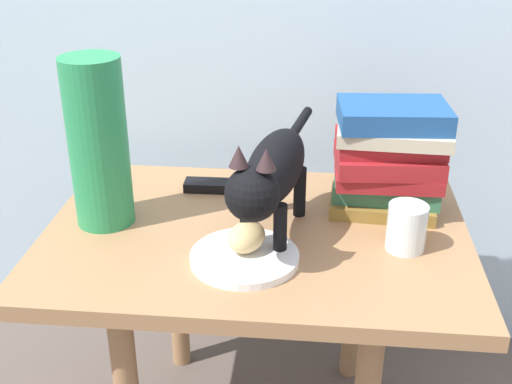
# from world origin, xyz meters

# --- Properties ---
(side_table) EXTENTS (0.79, 0.56, 0.50)m
(side_table) POSITION_xyz_m (0.00, 0.00, 0.43)
(side_table) COLOR #9E724C
(side_table) RESTS_ON ground
(plate) EXTENTS (0.19, 0.19, 0.01)m
(plate) POSITION_xyz_m (-0.01, -0.11, 0.51)
(plate) COLOR white
(plate) RESTS_ON side_table
(bread_roll) EXTENTS (0.09, 0.10, 0.05)m
(bread_roll) POSITION_xyz_m (-0.01, -0.09, 0.54)
(bread_roll) COLOR #E0BC7A
(bread_roll) RESTS_ON plate
(cat) EXTENTS (0.14, 0.47, 0.23)m
(cat) POSITION_xyz_m (0.03, -0.03, 0.64)
(cat) COLOR black
(cat) RESTS_ON side_table
(book_stack) EXTENTS (0.22, 0.16, 0.22)m
(book_stack) POSITION_xyz_m (0.25, 0.11, 0.61)
(book_stack) COLOR olive
(book_stack) RESTS_ON side_table
(green_vase) EXTENTS (0.11, 0.11, 0.32)m
(green_vase) POSITION_xyz_m (-0.29, 0.01, 0.66)
(green_vase) COLOR #288C51
(green_vase) RESTS_ON side_table
(candle_jar) EXTENTS (0.07, 0.07, 0.08)m
(candle_jar) POSITION_xyz_m (0.27, -0.04, 0.54)
(candle_jar) COLOR silver
(candle_jar) RESTS_ON side_table
(tv_remote) EXTENTS (0.15, 0.05, 0.02)m
(tv_remote) POSITION_xyz_m (-0.09, 0.17, 0.51)
(tv_remote) COLOR black
(tv_remote) RESTS_ON side_table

